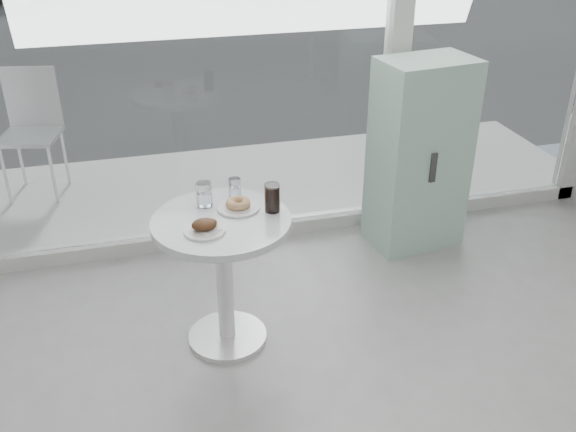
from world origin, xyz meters
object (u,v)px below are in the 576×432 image
object	(u,v)px
plate_donut	(238,205)
patio_chair	(32,124)
plate_fritter	(205,227)
water_tumbler_b	(235,189)
water_tumbler_a	(204,196)
mint_cabinet	(419,155)
main_table	(223,256)
cola_glass	(272,198)

from	to	relation	value
plate_donut	patio_chair	bearing A→B (deg)	120.10
plate_fritter	water_tumbler_b	distance (m)	0.40
patio_chair	water_tumbler_a	bearing A→B (deg)	-50.08
mint_cabinet	plate_fritter	distance (m)	1.79
water_tumbler_a	water_tumbler_b	distance (m)	0.19
plate_fritter	water_tumbler_b	bearing A→B (deg)	57.87
water_tumbler_a	mint_cabinet	bearing A→B (deg)	21.19
mint_cabinet	water_tumbler_b	size ratio (longest dim) A/B	12.25
mint_cabinet	water_tumbler_a	world-z (taller)	mint_cabinet
patio_chair	plate_fritter	bearing A→B (deg)	-53.74
plate_fritter	main_table	bearing A→B (deg)	47.99
water_tumbler_a	main_table	bearing A→B (deg)	-71.30
mint_cabinet	water_tumbler_b	bearing A→B (deg)	-166.47
main_table	cola_glass	world-z (taller)	cola_glass
main_table	cola_glass	xyz separation A→B (m)	(0.27, 0.02, 0.29)
plate_donut	water_tumbler_a	bearing A→B (deg)	153.73
plate_donut	water_tumbler_a	xyz separation A→B (m)	(-0.16, 0.08, 0.04)
cola_glass	plate_donut	bearing A→B (deg)	157.24
water_tumbler_a	cola_glass	xyz separation A→B (m)	(0.33, -0.15, 0.02)
mint_cabinet	plate_fritter	xyz separation A→B (m)	(-1.56, -0.87, 0.15)
mint_cabinet	plate_fritter	size ratio (longest dim) A/B	6.26
main_table	water_tumbler_a	world-z (taller)	water_tumbler_a
main_table	mint_cabinet	distance (m)	1.66
main_table	mint_cabinet	size ratio (longest dim) A/B	0.59
plate_donut	water_tumbler_a	world-z (taller)	water_tumbler_a
main_table	mint_cabinet	bearing A→B (deg)	27.42
water_tumbler_b	main_table	bearing A→B (deg)	-116.75
mint_cabinet	water_tumbler_a	bearing A→B (deg)	-166.62
patio_chair	cola_glass	size ratio (longest dim) A/B	6.35
water_tumbler_a	cola_glass	bearing A→B (deg)	-24.53
main_table	water_tumbler_b	xyz separation A→B (m)	(0.12, 0.23, 0.27)
plate_fritter	water_tumbler_a	bearing A→B (deg)	82.15
mint_cabinet	plate_fritter	world-z (taller)	mint_cabinet
water_tumbler_a	water_tumbler_b	xyz separation A→B (m)	(0.18, 0.06, -0.01)
main_table	patio_chair	distance (m)	2.47
patio_chair	cola_glass	xyz separation A→B (m)	(1.39, -2.19, 0.24)
water_tumbler_a	plate_donut	bearing A→B (deg)	-26.27
patio_chair	plate_fritter	distance (m)	2.53
mint_cabinet	plate_fritter	bearing A→B (deg)	-158.78
patio_chair	cola_glass	bearing A→B (deg)	-45.12
mint_cabinet	water_tumbler_b	distance (m)	1.46
mint_cabinet	water_tumbler_a	xyz separation A→B (m)	(-1.52, -0.59, 0.18)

